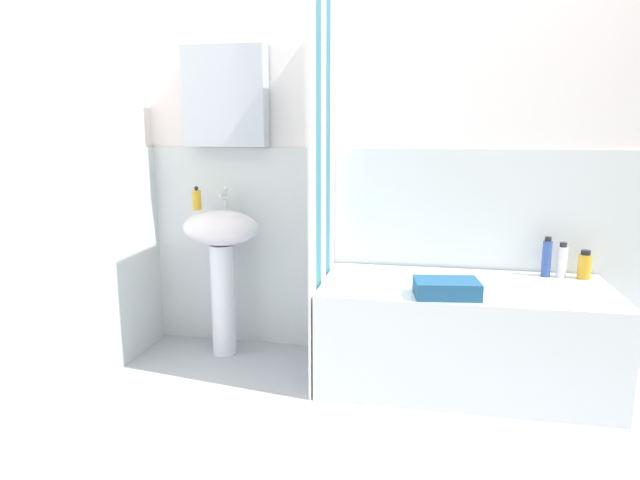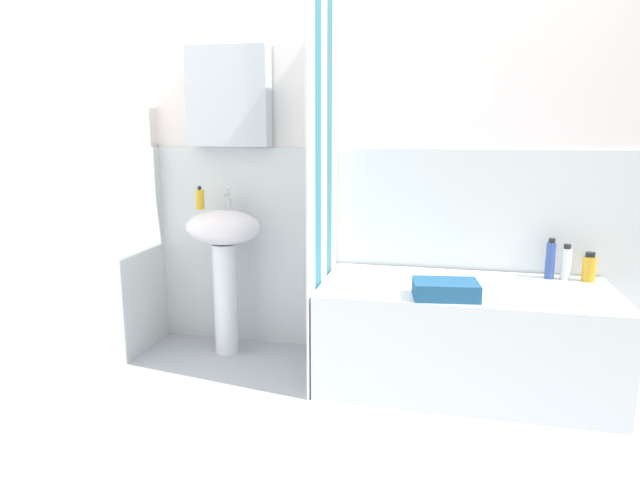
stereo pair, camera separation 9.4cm
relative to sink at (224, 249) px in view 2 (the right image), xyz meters
The scene contains 11 objects.
wall_back_tiled 1.13m from the sink, 13.43° to the left, with size 3.60×0.18×2.40m.
wall_left_tiled 0.99m from the sink, 127.37° to the right, with size 0.07×1.81×2.40m.
sink is the anchor object (origin of this frame).
faucet 0.30m from the sink, 90.00° to the left, with size 0.03×0.12×0.12m.
soap_dispenser 0.32m from the sink, behind, with size 0.05×0.05×0.13m.
bathtub 1.41m from the sink, ahead, with size 1.44×0.67×0.53m, color white.
shower_curtain 0.73m from the sink, 13.34° to the right, with size 0.01×0.67×2.00m.
conditioner_bottle 1.97m from the sink, ahead, with size 0.07×0.07×0.15m.
shampoo_bottle 1.86m from the sink, ahead, with size 0.05×0.05×0.19m.
body_wash_bottle 1.79m from the sink, ahead, with size 0.05×0.05×0.22m.
towel_folded 1.30m from the sink, 16.23° to the right, with size 0.30×0.19×0.08m, color #21547F.
Camera 2 is at (0.18, -1.89, 1.31)m, focal length 31.10 mm.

